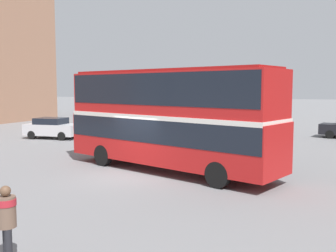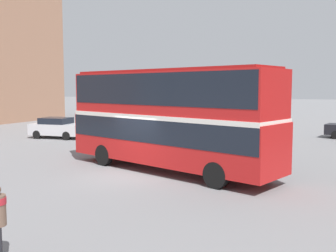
% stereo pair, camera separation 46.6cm
% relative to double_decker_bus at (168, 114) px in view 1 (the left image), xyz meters
% --- Properties ---
extents(ground_plane, '(240.00, 240.00, 0.00)m').
position_rel_double_decker_bus_xyz_m(ground_plane, '(-1.24, -1.75, -2.62)').
color(ground_plane, slate).
extents(double_decker_bus, '(10.87, 5.87, 4.58)m').
position_rel_double_decker_bus_xyz_m(double_decker_bus, '(0.00, 0.00, 0.00)').
color(double_decker_bus, red).
rests_on(double_decker_bus, ground_plane).
extents(pedestrian_foreground, '(0.60, 0.60, 1.73)m').
position_rel_double_decker_bus_xyz_m(pedestrian_foreground, '(0.22, -10.12, -1.56)').
color(pedestrian_foreground, '#232328').
rests_on(pedestrian_foreground, ground_plane).
extents(parked_car_kerb_far, '(4.18, 2.23, 1.54)m').
position_rel_double_decker_bus_xyz_m(parked_car_kerb_far, '(-12.15, 7.65, -1.84)').
color(parked_car_kerb_far, silver).
rests_on(parked_car_kerb_far, ground_plane).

